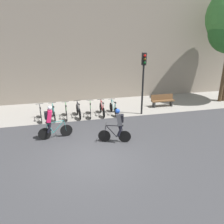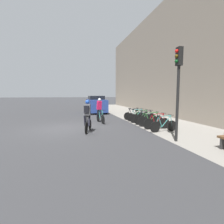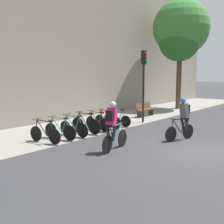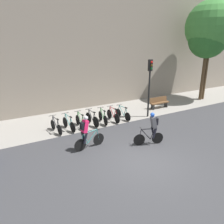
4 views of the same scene
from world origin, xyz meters
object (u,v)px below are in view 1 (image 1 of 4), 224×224
Objects in this scene: cyclist_pink at (51,121)px; parked_bike_2 at (66,112)px; cyclist_grey at (118,124)px; parked_bike_3 at (78,111)px; bench at (162,100)px; traffic_light_pole at (143,73)px; parked_bike_0 at (41,114)px; parked_bike_1 at (54,113)px; parked_bike_4 at (90,110)px; parked_bike_5 at (102,109)px; parked_bike_6 at (114,108)px.

parked_bike_2 is at bearing 73.46° from cyclist_pink.
cyclist_grey is 1.03× the size of parked_bike_3.
parked_bike_2 reaches higher than bench.
bench is at bearing 6.66° from parked_bike_3.
parked_bike_2 is at bearing 174.74° from traffic_light_pole.
parked_bike_1 reaches higher than parked_bike_0.
parked_bike_4 is 0.98× the size of parked_bike_5.
parked_bike_2 is at bearing -179.96° from parked_bike_4.
cyclist_grey is at bearing -79.23° from parked_bike_4.
cyclist_pink reaches higher than parked_bike_1.
cyclist_pink is 3.38m from cyclist_grey.
parked_bike_5 is at bearing 179.92° from parked_bike_6.
bench is at bearing 45.34° from cyclist_grey.
parked_bike_1 is at bearing 179.99° from parked_bike_6.
parked_bike_0 is 0.94× the size of bench.
parked_bike_6 is (3.96, 2.85, -0.57)m from cyclist_pink.
parked_bike_1 is (0.78, -0.00, 0.01)m from parked_bike_0.
parked_bike_4 is 1.56m from parked_bike_6.
parked_bike_5 is (3.18, 2.85, -0.55)m from cyclist_pink.
parked_bike_2 is 0.78m from parked_bike_3.
cyclist_pink is 4.91m from parked_bike_6.
parked_bike_2 is at bearing -179.86° from parked_bike_3.
cyclist_pink is 1.08× the size of parked_bike_0.
parked_bike_0 is at bearing 175.99° from traffic_light_pole.
cyclist_grey is at bearing -90.18° from parked_bike_5.
parked_bike_6 is at bearing -0.06° from parked_bike_4.
bench is at bearing 10.60° from parked_bike_6.
cyclist_grey is at bearing -101.12° from parked_bike_6.
cyclist_pink is 1.06× the size of parked_bike_4.
parked_bike_0 is at bearing 180.00° from parked_bike_1.
parked_bike_0 is at bearing -175.13° from bench.
cyclist_grey reaches higher than parked_bike_3.
parked_bike_2 is 1.03× the size of parked_bike_6.
cyclist_grey is 4.79m from traffic_light_pole.
parked_bike_1 is 3.89m from parked_bike_6.
traffic_light_pole reaches higher than parked_bike_2.
parked_bike_0 is 0.41× the size of traffic_light_pole.
parked_bike_1 is 0.99× the size of parked_bike_3.
traffic_light_pole reaches higher than parked_bike_5.
parked_bike_2 is (1.56, -0.00, 0.01)m from parked_bike_0.
cyclist_grey is 5.62m from parked_bike_0.
cyclist_grey is 5.11m from parked_bike_1.
traffic_light_pole is at bearing -13.95° from parked_bike_6.
parked_bike_4 is at bearing 0.01° from parked_bike_0.
parked_bike_6 is 0.41× the size of traffic_light_pole.
parked_bike_0 reaches higher than bench.
parked_bike_4 is at bearing 179.96° from parked_bike_5.
traffic_light_pole reaches higher than parked_bike_4.
cyclist_pink is 1.05× the size of parked_bike_1.
parked_bike_1 is 1.01× the size of parked_bike_6.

